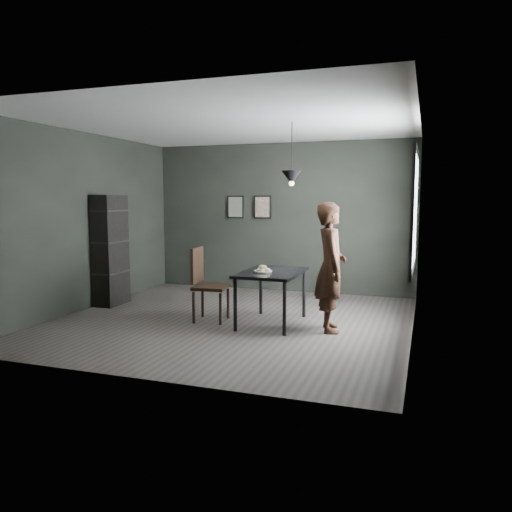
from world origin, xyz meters
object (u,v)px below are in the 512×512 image
(white_plate, at_px, (263,272))
(shelf_unit, at_px, (110,250))
(woman, at_px, (331,267))
(wood_chair, at_px, (205,279))
(pendant_lamp, at_px, (292,177))
(cafe_table, at_px, (272,277))

(white_plate, bearing_deg, shelf_unit, 169.98)
(woman, bearing_deg, shelf_unit, 65.00)
(wood_chair, xyz_separation_m, pendant_lamp, (1.22, 0.23, 1.45))
(shelf_unit, bearing_deg, cafe_table, -8.45)
(shelf_unit, bearing_deg, pendant_lamp, -6.08)
(shelf_unit, xyz_separation_m, pendant_lamp, (3.17, -0.28, 1.14))
(white_plate, relative_size, wood_chair, 0.22)
(white_plate, distance_m, shelf_unit, 2.88)
(white_plate, xyz_separation_m, pendant_lamp, (0.34, 0.22, 1.29))
(white_plate, bearing_deg, cafe_table, 52.33)
(shelf_unit, distance_m, pendant_lamp, 3.38)
(white_plate, height_order, woman, woman)
(wood_chair, distance_m, pendant_lamp, 1.91)
(woman, height_order, wood_chair, woman)
(cafe_table, distance_m, pendant_lamp, 1.41)
(wood_chair, relative_size, shelf_unit, 0.59)
(woman, bearing_deg, pendant_lamp, 53.89)
(cafe_table, relative_size, white_plate, 5.22)
(cafe_table, bearing_deg, pendant_lamp, 21.80)
(woman, distance_m, pendant_lamp, 1.35)
(wood_chair, height_order, shelf_unit, shelf_unit)
(cafe_table, bearing_deg, wood_chair, -172.12)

